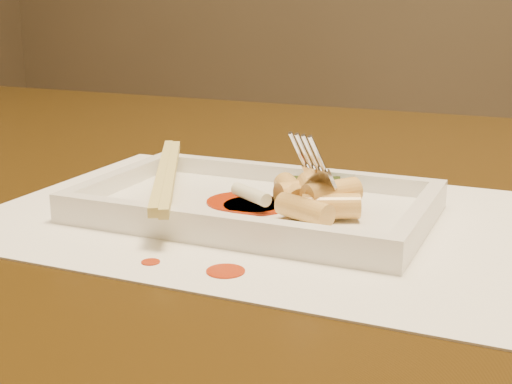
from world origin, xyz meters
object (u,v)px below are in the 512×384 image
at_px(chopstick_a, 162,172).
at_px(placemat, 256,216).
at_px(plate_base, 256,210).
at_px(table, 230,275).
at_px(fork, 355,111).

bearing_deg(chopstick_a, placemat, 0.00).
relative_size(plate_base, chopstick_a, 1.16).
relative_size(placemat, plate_base, 1.54).
bearing_deg(plate_base, table, 124.37).
distance_m(plate_base, fork, 0.11).
xyz_separation_m(table, chopstick_a, (-0.01, -0.11, 0.13)).
height_order(placemat, chopstick_a, chopstick_a).
bearing_deg(placemat, table, 124.37).
distance_m(table, placemat, 0.17).
relative_size(table, placemat, 3.50).
bearing_deg(fork, table, 147.53).
bearing_deg(table, chopstick_a, -93.26).
height_order(table, chopstick_a, chopstick_a).
distance_m(placemat, plate_base, 0.00).
height_order(table, placemat, placemat).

